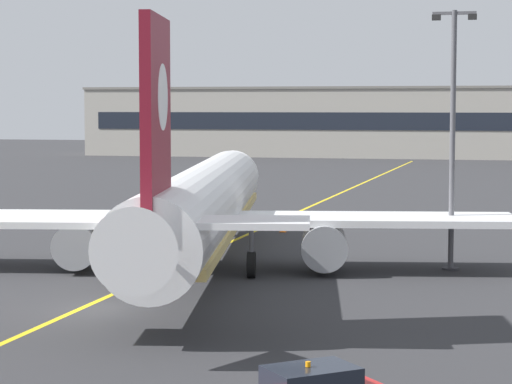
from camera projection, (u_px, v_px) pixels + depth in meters
The scene contains 6 objects.
ground_plane at pixel (106, 308), 43.89m from camera, with size 400.00×400.00×0.00m, color #2D2D30.
taxiway_centreline at pixel (263, 227), 73.01m from camera, with size 0.30×180.00×0.01m, color yellow.
airliner_foreground at pixel (202, 206), 53.40m from camera, with size 32.35×41.33×11.65m.
apron_lamp_post at pixel (453, 135), 53.71m from camera, with size 2.24×0.90×13.29m.
safety_cone_by_nose_gear at pixel (283, 228), 70.32m from camera, with size 0.44×0.44×0.55m.
terminal_building at pixel (463, 122), 168.85m from camera, with size 125.72×12.40×11.50m.
Camera 1 is at (15.94, -40.79, 8.48)m, focal length 73.72 mm.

